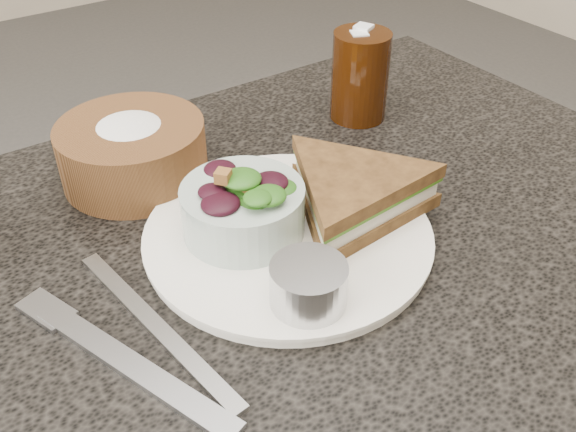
# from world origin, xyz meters

# --- Properties ---
(dinner_plate) EXTENTS (0.28, 0.28, 0.01)m
(dinner_plate) POSITION_xyz_m (0.04, 0.03, 0.76)
(dinner_plate) COLOR white
(dinner_plate) RESTS_ON dining_table
(sandwich) EXTENTS (0.20, 0.20, 0.05)m
(sandwich) POSITION_xyz_m (0.11, 0.01, 0.79)
(sandwich) COLOR brown
(sandwich) RESTS_ON dinner_plate
(salad_bowl) EXTENTS (0.15, 0.15, 0.07)m
(salad_bowl) POSITION_xyz_m (0.00, 0.05, 0.80)
(salad_bowl) COLOR #9BADA4
(salad_bowl) RESTS_ON dinner_plate
(dressing_ramekin) EXTENTS (0.08, 0.08, 0.04)m
(dressing_ramekin) POSITION_xyz_m (-0.00, -0.06, 0.78)
(dressing_ramekin) COLOR #B4B6B9
(dressing_ramekin) RESTS_ON dinner_plate
(orange_wedge) EXTENTS (0.09, 0.09, 0.03)m
(orange_wedge) POSITION_xyz_m (0.04, 0.10, 0.78)
(orange_wedge) COLOR orange
(orange_wedge) RESTS_ON dinner_plate
(fork) EXTENTS (0.09, 0.20, 0.01)m
(fork) POSITION_xyz_m (-0.15, -0.03, 0.75)
(fork) COLOR #AFB1B7
(fork) RESTS_ON dining_table
(knife) EXTENTS (0.04, 0.23, 0.00)m
(knife) POSITION_xyz_m (-0.12, -0.00, 0.75)
(knife) COLOR #B3B3B3
(knife) RESTS_ON dining_table
(bread_basket) EXTENTS (0.20, 0.20, 0.09)m
(bread_basket) POSITION_xyz_m (-0.04, 0.21, 0.79)
(bread_basket) COLOR brown
(bread_basket) RESTS_ON dining_table
(cola_glass) EXTENTS (0.08, 0.08, 0.12)m
(cola_glass) POSITION_xyz_m (0.26, 0.19, 0.81)
(cola_glass) COLOR black
(cola_glass) RESTS_ON dining_table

